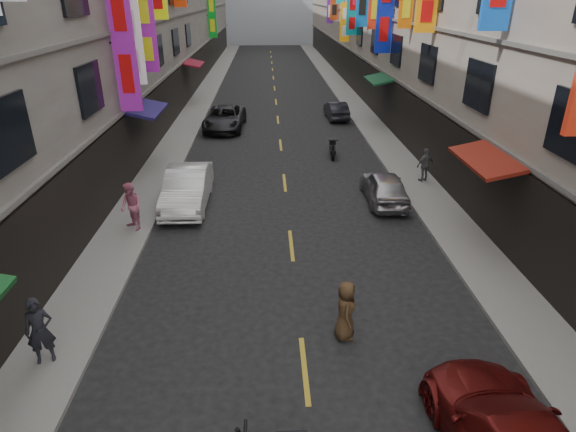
{
  "coord_description": "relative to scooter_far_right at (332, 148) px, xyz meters",
  "views": [
    {
      "loc": [
        -0.76,
        3.51,
        7.83
      ],
      "look_at": [
        -0.4,
        11.64,
        4.06
      ],
      "focal_mm": 30.0,
      "sensor_mm": 36.0,
      "label": 1
    }
  ],
  "objects": [
    {
      "name": "pedestrian_lnear",
      "position": [
        -8.6,
        -15.32,
        0.51
      ],
      "size": [
        0.76,
        0.73,
        1.67
      ],
      "primitive_type": "imported",
      "rotation": [
        0.0,
        0.0,
        0.34
      ],
      "color": "black",
      "rests_on": "sidewalk_left"
    },
    {
      "name": "pedestrian_rfar",
      "position": [
        3.62,
        -4.14,
        0.44
      ],
      "size": [
        1.03,
        0.83,
        1.53
      ],
      "primitive_type": "imported",
      "rotation": [
        0.0,
        0.0,
        3.56
      ],
      "color": "#5D5D60",
      "rests_on": "sidewalk_right"
    },
    {
      "name": "lane_markings",
      "position": [
        -2.66,
        11.23,
        -0.44
      ],
      "size": [
        0.12,
        80.2,
        0.01
      ],
      "color": "gold",
      "rests_on": "ground"
    },
    {
      "name": "pedestrian_lfar",
      "position": [
        -8.27,
        -8.51,
        0.55
      ],
      "size": [
        1.0,
        1.01,
        1.74
      ],
      "primitive_type": "imported",
      "rotation": [
        0.0,
        0.0,
        -0.81
      ],
      "color": "#CD6D8A",
      "rests_on": "sidewalk_left"
    },
    {
      "name": "pedestrian_crossing",
      "position": [
        -1.58,
        -14.64,
        0.35
      ],
      "size": [
        0.56,
        0.79,
        1.58
      ],
      "primitive_type": "imported",
      "rotation": [
        0.0,
        0.0,
        1.52
      ],
      "color": "#47311C",
      "rests_on": "ground"
    },
    {
      "name": "car_right_mid",
      "position": [
        1.34,
        -6.12,
        0.2
      ],
      "size": [
        1.59,
        3.82,
        1.29
      ],
      "primitive_type": "imported",
      "rotation": [
        0.0,
        0.0,
        3.12
      ],
      "color": "#A6A6AA",
      "rests_on": "ground"
    },
    {
      "name": "street_awnings",
      "position": [
        -3.92,
        -1.77,
        2.56
      ],
      "size": [
        13.99,
        35.2,
        0.41
      ],
      "color": "#155122",
      "rests_on": "ground"
    },
    {
      "name": "car_left_mid",
      "position": [
        -6.66,
        -6.16,
        0.32
      ],
      "size": [
        1.62,
        4.62,
        1.52
      ],
      "primitive_type": "imported",
      "rotation": [
        0.0,
        0.0,
        0.0
      ],
      "color": "white",
      "rests_on": "ground"
    },
    {
      "name": "sidewalk_right",
      "position": [
        3.34,
        14.23,
        -0.38
      ],
      "size": [
        2.0,
        90.0,
        0.12
      ],
      "primitive_type": "cube",
      "color": "slate",
      "rests_on": "ground"
    },
    {
      "name": "sidewalk_left",
      "position": [
        -8.66,
        14.23,
        -0.38
      ],
      "size": [
        2.0,
        90.0,
        0.12
      ],
      "primitive_type": "cube",
      "color": "slate",
      "rests_on": "ground"
    },
    {
      "name": "scooter_far_right",
      "position": [
        0.0,
        0.0,
        0.0
      ],
      "size": [
        0.5,
        1.8,
        1.14
      ],
      "rotation": [
        0.0,
        0.0,
        3.06
      ],
      "color": "black",
      "rests_on": "ground"
    },
    {
      "name": "car_right_far",
      "position": [
        1.34,
        8.37,
        0.14
      ],
      "size": [
        1.4,
        3.6,
        1.17
      ],
      "primitive_type": "imported",
      "rotation": [
        0.0,
        0.0,
        3.19
      ],
      "color": "#222229",
      "rests_on": "ground"
    },
    {
      "name": "car_left_far",
      "position": [
        -6.06,
        5.93,
        0.25
      ],
      "size": [
        2.62,
        5.15,
        1.39
      ],
      "primitive_type": "imported",
      "rotation": [
        0.0,
        0.0,
        -0.06
      ],
      "color": "black",
      "rests_on": "ground"
    }
  ]
}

